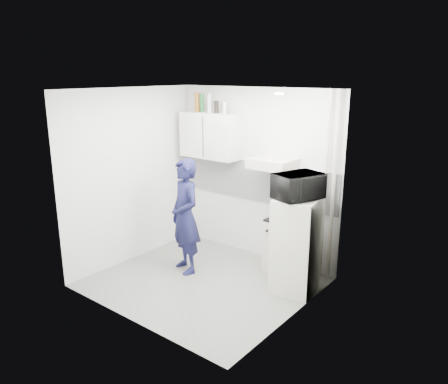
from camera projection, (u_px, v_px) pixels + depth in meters
The scene contains 22 objects.
floor at pixel (203, 282), 6.04m from camera, with size 2.80×2.80×0.00m, color slate.
ceiling at pixel (200, 89), 5.35m from camera, with size 2.80×2.80×0.00m, color white.
wall_back at pixel (256, 174), 6.64m from camera, with size 2.80×2.80×0.00m, color silver.
wall_left at pixel (131, 176), 6.53m from camera, with size 2.60×2.60×0.00m, color silver.
wall_right at pixel (297, 212), 4.86m from camera, with size 2.60×2.60×0.00m, color silver.
person at pixel (185, 216), 6.19m from camera, with size 0.60×0.40×1.66m, color #131435.
stove at pixel (285, 246), 6.28m from camera, with size 0.48×0.48×0.77m, color beige.
fridge at pixel (295, 246), 5.64m from camera, with size 0.53×0.53×1.27m, color silver.
stove_top at pixel (286, 220), 6.17m from camera, with size 0.46×0.46×0.03m, color black.
saucepan at pixel (284, 213), 6.25m from camera, with size 0.18×0.18×0.10m, color silver.
microwave at pixel (298, 186), 5.43m from camera, with size 0.40×0.59×0.32m, color black.
bottle_b at pixel (197, 102), 6.84m from camera, with size 0.08×0.08×0.30m, color brown.
bottle_c at pixel (202, 103), 6.78m from camera, with size 0.07×0.07×0.28m, color #144C1E.
bottle_d at pixel (209, 103), 6.69m from camera, with size 0.07×0.07×0.29m, color #B2B7BC.
canister_a at pixel (216, 107), 6.62m from camera, with size 0.07×0.07×0.18m, color black.
canister_b at pixel (224, 108), 6.53m from camera, with size 0.09×0.09×0.17m, color silver.
upper_cabinet at pixel (210, 135), 6.81m from camera, with size 1.00×0.35×0.70m, color silver.
range_hood at pixel (273, 163), 6.11m from camera, with size 0.60×0.50×0.14m, color beige.
backsplash at pixel (255, 181), 6.66m from camera, with size 2.74×0.03×0.60m, color white.
pipe_a at pixel (333, 189), 5.80m from camera, with size 0.05×0.05×2.60m, color beige.
pipe_b at pixel (325, 188), 5.87m from camera, with size 0.04×0.04×2.60m, color beige.
ceiling_spot_fixture at pixel (279, 94), 4.91m from camera, with size 0.10×0.10×0.02m, color white.
Camera 1 is at (3.63, -4.13, 2.81)m, focal length 35.00 mm.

